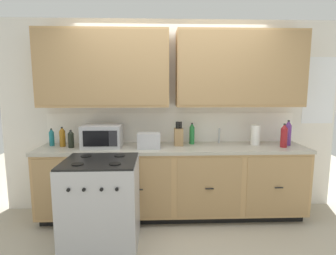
% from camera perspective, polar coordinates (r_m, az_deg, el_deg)
% --- Properties ---
extents(ground_plane, '(8.37, 8.37, 0.00)m').
position_cam_1_polar(ground_plane, '(3.50, 1.28, -20.28)').
color(ground_plane, '#B2A893').
extents(wall_unit, '(4.55, 0.40, 2.56)m').
position_cam_1_polar(wall_unit, '(3.57, 0.93, 8.49)').
color(wall_unit, white).
rests_on(wall_unit, ground_plane).
extents(counter_run, '(3.38, 0.64, 0.94)m').
position_cam_1_polar(counter_run, '(3.58, 1.04, -11.19)').
color(counter_run, black).
rests_on(counter_run, ground_plane).
extents(stove_range, '(0.76, 0.68, 0.95)m').
position_cam_1_polar(stove_range, '(3.05, -13.81, -15.21)').
color(stove_range, '#B7B7BC').
rests_on(stove_range, ground_plane).
extents(microwave, '(0.48, 0.37, 0.28)m').
position_cam_1_polar(microwave, '(3.51, -13.63, -1.74)').
color(microwave, '#B7B7BC').
rests_on(microwave, counter_run).
extents(toaster, '(0.28, 0.18, 0.19)m').
position_cam_1_polar(toaster, '(3.36, -4.04, -2.75)').
color(toaster, '#B7B7BC').
rests_on(toaster, counter_run).
extents(knife_block, '(0.11, 0.14, 0.31)m').
position_cam_1_polar(knife_block, '(3.51, 2.25, -1.90)').
color(knife_block, '#9C794E').
rests_on(knife_block, counter_run).
extents(sink_faucet, '(0.02, 0.02, 0.20)m').
position_cam_1_polar(sink_faucet, '(3.73, 10.68, -1.69)').
color(sink_faucet, '#B2B5BA').
rests_on(sink_faucet, counter_run).
extents(paper_towel_roll, '(0.12, 0.12, 0.26)m').
position_cam_1_polar(paper_towel_roll, '(3.72, 17.87, -1.50)').
color(paper_towel_roll, white).
rests_on(paper_towel_roll, counter_run).
extents(bottle_green, '(0.07, 0.07, 0.28)m').
position_cam_1_polar(bottle_green, '(3.60, 5.05, -1.32)').
color(bottle_green, '#237A38').
rests_on(bottle_green, counter_run).
extents(bottle_amber, '(0.07, 0.07, 0.25)m').
position_cam_1_polar(bottle_amber, '(3.69, -21.30, -1.87)').
color(bottle_amber, '#9E6619').
rests_on(bottle_amber, counter_run).
extents(bottle_dark, '(0.07, 0.07, 0.22)m').
position_cam_1_polar(bottle_dark, '(3.59, -19.71, -2.27)').
color(bottle_dark, black).
rests_on(bottle_dark, counter_run).
extents(bottle_red, '(0.08, 0.08, 0.30)m').
position_cam_1_polar(bottle_red, '(3.69, 23.18, -1.61)').
color(bottle_red, maroon).
rests_on(bottle_red, counter_run).
extents(bottle_violet, '(0.08, 0.08, 0.33)m').
position_cam_1_polar(bottle_violet, '(3.84, 23.89, -1.08)').
color(bottle_violet, '#663384').
rests_on(bottle_violet, counter_run).
extents(bottle_teal, '(0.06, 0.06, 0.22)m').
position_cam_1_polar(bottle_teal, '(3.80, -23.25, -1.90)').
color(bottle_teal, '#1E707A').
rests_on(bottle_teal, counter_run).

